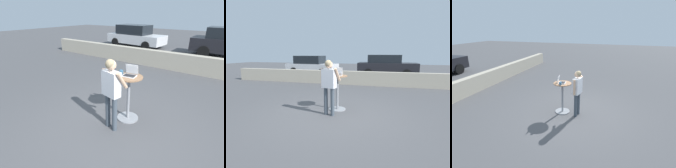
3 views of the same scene
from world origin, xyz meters
TOP-DOWN VIEW (x-y plane):
  - ground_plane at (0.00, 0.00)m, footprint 50.00×50.00m
  - pavement_kerb at (0.00, 5.08)m, footprint 16.03×0.35m
  - cafe_table at (-0.01, 0.50)m, footprint 0.63×0.63m
  - laptop at (-0.01, 0.55)m, footprint 0.33×0.31m
  - coffee_mug at (-0.23, 0.50)m, footprint 0.12×0.08m
  - standing_person at (-0.10, -0.06)m, footprint 0.57×0.32m
  - parked_car_further_down at (-4.73, 9.19)m, footprint 4.37×2.05m

SIDE VIEW (x-z plane):
  - ground_plane at x=0.00m, z-range 0.00..0.00m
  - pavement_kerb at x=0.00m, z-range 0.00..0.77m
  - cafe_table at x=-0.01m, z-range 0.07..1.17m
  - parked_car_further_down at x=-4.73m, z-range 0.00..1.57m
  - standing_person at x=-0.10m, z-range 0.21..1.81m
  - coffee_mug at x=-0.23m, z-range 1.10..1.20m
  - laptop at x=-0.01m, z-range 1.03..1.27m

